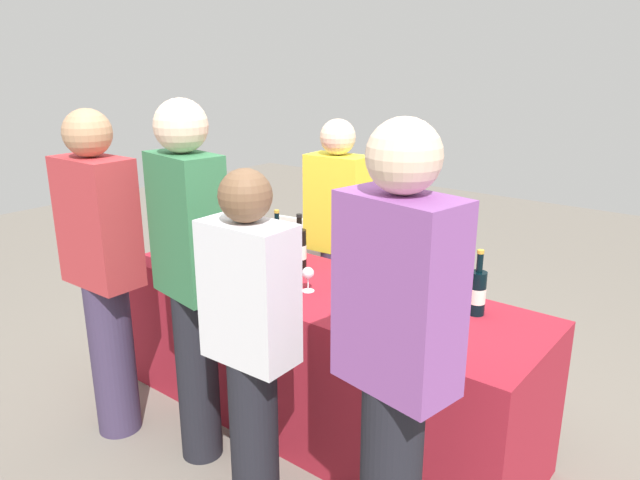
# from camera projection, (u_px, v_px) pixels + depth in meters

# --- Properties ---
(ground_plane) EXTENTS (12.00, 12.00, 0.00)m
(ground_plane) POSITION_uv_depth(u_px,v_px,m) (320.00, 420.00, 3.29)
(ground_plane) COLOR slate
(tasting_table) EXTENTS (2.32, 0.75, 0.79)m
(tasting_table) POSITION_uv_depth(u_px,v_px,m) (320.00, 355.00, 3.18)
(tasting_table) COLOR maroon
(tasting_table) RESTS_ON ground_plane
(wine_bottle_0) EXTENTS (0.07, 0.07, 0.33)m
(wine_bottle_0) POSITION_uv_depth(u_px,v_px,m) (277.00, 245.00, 3.32)
(wine_bottle_0) COLOR black
(wine_bottle_0) RESTS_ON tasting_table
(wine_bottle_1) EXTENTS (0.08, 0.08, 0.32)m
(wine_bottle_1) POSITION_uv_depth(u_px,v_px,m) (300.00, 249.00, 3.28)
(wine_bottle_1) COLOR black
(wine_bottle_1) RESTS_ON tasting_table
(wine_bottle_2) EXTENTS (0.07, 0.07, 0.31)m
(wine_bottle_2) POSITION_uv_depth(u_px,v_px,m) (349.00, 265.00, 3.03)
(wine_bottle_2) COLOR black
(wine_bottle_2) RESTS_ON tasting_table
(wine_bottle_3) EXTENTS (0.08, 0.08, 0.31)m
(wine_bottle_3) POSITION_uv_depth(u_px,v_px,m) (477.00, 292.00, 2.70)
(wine_bottle_3) COLOR black
(wine_bottle_3) RESTS_ON tasting_table
(wine_glass_0) EXTENTS (0.07, 0.07, 0.13)m
(wine_glass_0) POSITION_uv_depth(u_px,v_px,m) (201.00, 244.00, 3.45)
(wine_glass_0) COLOR silver
(wine_glass_0) RESTS_ON tasting_table
(wine_glass_1) EXTENTS (0.07, 0.07, 0.14)m
(wine_glass_1) POSITION_uv_depth(u_px,v_px,m) (243.00, 252.00, 3.27)
(wine_glass_1) COLOR silver
(wine_glass_1) RESTS_ON tasting_table
(wine_glass_2) EXTENTS (0.06, 0.06, 0.13)m
(wine_glass_2) POSITION_uv_depth(u_px,v_px,m) (288.00, 268.00, 3.06)
(wine_glass_2) COLOR silver
(wine_glass_2) RESTS_ON tasting_table
(wine_glass_3) EXTENTS (0.06, 0.06, 0.13)m
(wine_glass_3) POSITION_uv_depth(u_px,v_px,m) (308.00, 274.00, 2.97)
(wine_glass_3) COLOR silver
(wine_glass_3) RESTS_ON tasting_table
(wine_glass_4) EXTENTS (0.07, 0.07, 0.15)m
(wine_glass_4) POSITION_uv_depth(u_px,v_px,m) (408.00, 301.00, 2.61)
(wine_glass_4) COLOR silver
(wine_glass_4) RESTS_ON tasting_table
(server_pouring) EXTENTS (0.38, 0.23, 1.58)m
(server_pouring) POSITION_uv_depth(u_px,v_px,m) (337.00, 237.00, 3.66)
(server_pouring) COLOR #3F3351
(server_pouring) RESTS_ON ground_plane
(guest_0) EXTENTS (0.41, 0.23, 1.70)m
(guest_0) POSITION_uv_depth(u_px,v_px,m) (103.00, 267.00, 2.96)
(guest_0) COLOR #3F3351
(guest_0) RESTS_ON ground_plane
(guest_1) EXTENTS (0.39, 0.26, 1.76)m
(guest_1) POSITION_uv_depth(u_px,v_px,m) (191.00, 271.00, 2.74)
(guest_1) COLOR black
(guest_1) RESTS_ON ground_plane
(guest_2) EXTENTS (0.38, 0.22, 1.53)m
(guest_2) POSITION_uv_depth(u_px,v_px,m) (251.00, 342.00, 2.38)
(guest_2) COLOR black
(guest_2) RESTS_ON ground_plane
(guest_3) EXTENTS (0.43, 0.28, 1.76)m
(guest_3) POSITION_uv_depth(u_px,v_px,m) (396.00, 359.00, 1.97)
(guest_3) COLOR black
(guest_3) RESTS_ON ground_plane
(menu_board) EXTENTS (0.63, 0.12, 0.76)m
(menu_board) POSITION_uv_depth(u_px,v_px,m) (311.00, 268.00, 4.54)
(menu_board) COLOR white
(menu_board) RESTS_ON ground_plane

